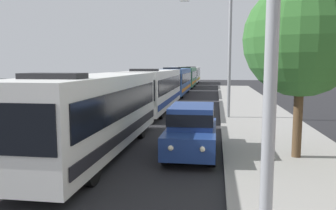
{
  "coord_description": "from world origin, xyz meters",
  "views": [
    {
      "loc": [
        3.3,
        0.53,
        3.43
      ],
      "look_at": [
        1.22,
        14.78,
        1.69
      ],
      "focal_mm": 35.29,
      "sensor_mm": 36.0,
      "label": 1
    }
  ],
  "objects_px": {
    "bus_second_in_line": "(155,88)",
    "white_suv": "(192,128)",
    "bus_middle": "(176,80)",
    "bus_fourth_in_line": "(186,77)",
    "bus_rear": "(192,74)",
    "box_truck_oncoming": "(176,74)",
    "bus_lead": "(95,111)",
    "streetlamp_mid": "(230,42)",
    "roadside_tree": "(301,39)"
  },
  "relations": [
    {
      "from": "streetlamp_mid",
      "to": "roadside_tree",
      "type": "xyz_separation_m",
      "value": [
        2.1,
        -8.98,
        -0.57
      ]
    },
    {
      "from": "bus_second_in_line",
      "to": "white_suv",
      "type": "xyz_separation_m",
      "value": [
        3.7,
        -12.05,
        -0.66
      ]
    },
    {
      "from": "box_truck_oncoming",
      "to": "bus_middle",
      "type": "bearing_deg",
      "value": -83.07
    },
    {
      "from": "roadside_tree",
      "to": "bus_fourth_in_line",
      "type": "bearing_deg",
      "value": 100.9
    },
    {
      "from": "bus_middle",
      "to": "bus_rear",
      "type": "relative_size",
      "value": 1.12
    },
    {
      "from": "bus_second_in_line",
      "to": "white_suv",
      "type": "height_order",
      "value": "bus_second_in_line"
    },
    {
      "from": "box_truck_oncoming",
      "to": "bus_fourth_in_line",
      "type": "bearing_deg",
      "value": -76.72
    },
    {
      "from": "bus_fourth_in_line",
      "to": "bus_rear",
      "type": "xyz_separation_m",
      "value": [
        -0.0,
        12.34,
        -0.0
      ]
    },
    {
      "from": "bus_fourth_in_line",
      "to": "streetlamp_mid",
      "type": "bearing_deg",
      "value": -79.78
    },
    {
      "from": "bus_lead",
      "to": "bus_rear",
      "type": "relative_size",
      "value": 1.02
    },
    {
      "from": "bus_fourth_in_line",
      "to": "box_truck_oncoming",
      "type": "height_order",
      "value": "bus_fourth_in_line"
    },
    {
      "from": "bus_lead",
      "to": "bus_fourth_in_line",
      "type": "xyz_separation_m",
      "value": [
        0.0,
        39.01,
        0.0
      ]
    },
    {
      "from": "box_truck_oncoming",
      "to": "bus_rear",
      "type": "bearing_deg",
      "value": -26.49
    },
    {
      "from": "bus_rear",
      "to": "box_truck_oncoming",
      "type": "distance_m",
      "value": 3.69
    },
    {
      "from": "box_truck_oncoming",
      "to": "roadside_tree",
      "type": "distance_m",
      "value": 54.08
    },
    {
      "from": "box_truck_oncoming",
      "to": "bus_second_in_line",
      "type": "bearing_deg",
      "value": -85.34
    },
    {
      "from": "bus_fourth_in_line",
      "to": "box_truck_oncoming",
      "type": "xyz_separation_m",
      "value": [
        -3.3,
        13.99,
        0.02
      ]
    },
    {
      "from": "streetlamp_mid",
      "to": "bus_middle",
      "type": "bearing_deg",
      "value": 107.82
    },
    {
      "from": "bus_second_in_line",
      "to": "bus_fourth_in_line",
      "type": "bearing_deg",
      "value": 90.0
    },
    {
      "from": "bus_second_in_line",
      "to": "roadside_tree",
      "type": "bearing_deg",
      "value": -58.87
    },
    {
      "from": "bus_lead",
      "to": "bus_second_in_line",
      "type": "bearing_deg",
      "value": 90.0
    },
    {
      "from": "bus_lead",
      "to": "box_truck_oncoming",
      "type": "xyz_separation_m",
      "value": [
        -3.3,
        53.0,
        0.02
      ]
    },
    {
      "from": "bus_middle",
      "to": "bus_rear",
      "type": "xyz_separation_m",
      "value": [
        -0.0,
        25.5,
        -0.0
      ]
    },
    {
      "from": "bus_fourth_in_line",
      "to": "bus_middle",
      "type": "bearing_deg",
      "value": -90.0
    },
    {
      "from": "bus_middle",
      "to": "bus_rear",
      "type": "bearing_deg",
      "value": 90.0
    },
    {
      "from": "bus_lead",
      "to": "box_truck_oncoming",
      "type": "distance_m",
      "value": 53.1
    },
    {
      "from": "white_suv",
      "to": "roadside_tree",
      "type": "bearing_deg",
      "value": -5.48
    },
    {
      "from": "bus_second_in_line",
      "to": "white_suv",
      "type": "distance_m",
      "value": 12.62
    },
    {
      "from": "roadside_tree",
      "to": "bus_lead",
      "type": "bearing_deg",
      "value": -179.43
    },
    {
      "from": "bus_fourth_in_line",
      "to": "white_suv",
      "type": "relative_size",
      "value": 2.4
    },
    {
      "from": "bus_rear",
      "to": "roadside_tree",
      "type": "xyz_separation_m",
      "value": [
        7.5,
        -51.28,
        2.63
      ]
    },
    {
      "from": "bus_rear",
      "to": "box_truck_oncoming",
      "type": "bearing_deg",
      "value": 153.51
    },
    {
      "from": "bus_second_in_line",
      "to": "bus_middle",
      "type": "relative_size",
      "value": 1.03
    },
    {
      "from": "white_suv",
      "to": "box_truck_oncoming",
      "type": "relative_size",
      "value": 0.58
    },
    {
      "from": "bus_fourth_in_line",
      "to": "bus_rear",
      "type": "relative_size",
      "value": 1.03
    },
    {
      "from": "bus_fourth_in_line",
      "to": "streetlamp_mid",
      "type": "distance_m",
      "value": 30.6
    },
    {
      "from": "bus_second_in_line",
      "to": "box_truck_oncoming",
      "type": "bearing_deg",
      "value": 94.66
    },
    {
      "from": "bus_fourth_in_line",
      "to": "roadside_tree",
      "type": "distance_m",
      "value": 39.74
    },
    {
      "from": "box_truck_oncoming",
      "to": "streetlamp_mid",
      "type": "height_order",
      "value": "streetlamp_mid"
    },
    {
      "from": "bus_lead",
      "to": "roadside_tree",
      "type": "distance_m",
      "value": 7.95
    },
    {
      "from": "box_truck_oncoming",
      "to": "bus_lead",
      "type": "bearing_deg",
      "value": -86.44
    },
    {
      "from": "bus_lead",
      "to": "bus_middle",
      "type": "bearing_deg",
      "value": 90.0
    },
    {
      "from": "box_truck_oncoming",
      "to": "roadside_tree",
      "type": "bearing_deg",
      "value": -78.47
    },
    {
      "from": "bus_rear",
      "to": "bus_fourth_in_line",
      "type": "bearing_deg",
      "value": -90.0
    },
    {
      "from": "bus_lead",
      "to": "bus_rear",
      "type": "bearing_deg",
      "value": 90.0
    },
    {
      "from": "bus_fourth_in_line",
      "to": "bus_rear",
      "type": "height_order",
      "value": "same"
    },
    {
      "from": "bus_lead",
      "to": "box_truck_oncoming",
      "type": "height_order",
      "value": "bus_lead"
    },
    {
      "from": "streetlamp_mid",
      "to": "bus_rear",
      "type": "bearing_deg",
      "value": 97.27
    },
    {
      "from": "bus_middle",
      "to": "bus_second_in_line",
      "type": "bearing_deg",
      "value": -90.0
    },
    {
      "from": "bus_rear",
      "to": "bus_lead",
      "type": "bearing_deg",
      "value": -90.0
    }
  ]
}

